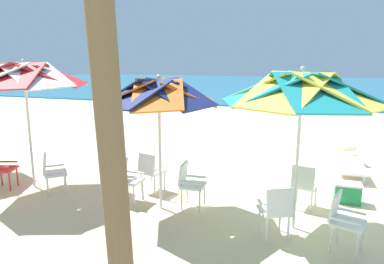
{
  "coord_description": "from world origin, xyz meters",
  "views": [
    {
      "loc": [
        -0.49,
        -8.18,
        2.79
      ],
      "look_at": [
        -3.34,
        0.02,
        1.0
      ],
      "focal_mm": 33.25,
      "sensor_mm": 36.0,
      "label": 1
    }
  ],
  "objects_px": {
    "beach_umbrella_1": "(159,94)",
    "palm_tree_2": "(106,17)",
    "plastic_chair_3": "(151,170)",
    "beach_umbrella_0": "(302,90)",
    "cooler_box": "(348,193)",
    "plastic_chair_5": "(190,182)",
    "plastic_chair_6": "(1,167)",
    "plastic_chair_1": "(304,184)",
    "sun_lounger_1": "(348,161)",
    "plastic_chair_4": "(127,177)",
    "beach_umbrella_2": "(24,76)",
    "plastic_chair_0": "(344,218)",
    "plastic_chair_7": "(52,171)",
    "plastic_chair_2": "(276,209)"
  },
  "relations": [
    {
      "from": "plastic_chair_4",
      "to": "sun_lounger_1",
      "type": "xyz_separation_m",
      "value": [
        4.29,
        3.52,
        -0.22
      ]
    },
    {
      "from": "beach_umbrella_2",
      "to": "sun_lounger_1",
      "type": "bearing_deg",
      "value": 27.44
    },
    {
      "from": "plastic_chair_3",
      "to": "palm_tree_2",
      "type": "bearing_deg",
      "value": -68.66
    },
    {
      "from": "beach_umbrella_1",
      "to": "plastic_chair_4",
      "type": "distance_m",
      "value": 1.85
    },
    {
      "from": "plastic_chair_1",
      "to": "sun_lounger_1",
      "type": "height_order",
      "value": "plastic_chair_1"
    },
    {
      "from": "plastic_chair_2",
      "to": "palm_tree_2",
      "type": "relative_size",
      "value": 0.18
    },
    {
      "from": "plastic_chair_0",
      "to": "plastic_chair_4",
      "type": "height_order",
      "value": "same"
    },
    {
      "from": "plastic_chair_7",
      "to": "plastic_chair_0",
      "type": "bearing_deg",
      "value": -4.31
    },
    {
      "from": "plastic_chair_0",
      "to": "plastic_chair_4",
      "type": "xyz_separation_m",
      "value": [
        -3.92,
        0.58,
        0.0
      ]
    },
    {
      "from": "beach_umbrella_1",
      "to": "plastic_chair_2",
      "type": "bearing_deg",
      "value": -12.34
    },
    {
      "from": "plastic_chair_1",
      "to": "beach_umbrella_0",
      "type": "bearing_deg",
      "value": -97.62
    },
    {
      "from": "beach_umbrella_0",
      "to": "plastic_chair_2",
      "type": "relative_size",
      "value": 3.1
    },
    {
      "from": "beach_umbrella_1",
      "to": "cooler_box",
      "type": "height_order",
      "value": "beach_umbrella_1"
    },
    {
      "from": "beach_umbrella_0",
      "to": "beach_umbrella_2",
      "type": "bearing_deg",
      "value": 178.41
    },
    {
      "from": "beach_umbrella_1",
      "to": "plastic_chair_3",
      "type": "relative_size",
      "value": 2.91
    },
    {
      "from": "beach_umbrella_1",
      "to": "cooler_box",
      "type": "bearing_deg",
      "value": 23.57
    },
    {
      "from": "palm_tree_2",
      "to": "plastic_chair_0",
      "type": "bearing_deg",
      "value": 49.64
    },
    {
      "from": "plastic_chair_4",
      "to": "palm_tree_2",
      "type": "height_order",
      "value": "palm_tree_2"
    },
    {
      "from": "plastic_chair_5",
      "to": "sun_lounger_1",
      "type": "height_order",
      "value": "plastic_chair_5"
    },
    {
      "from": "beach_umbrella_1",
      "to": "sun_lounger_1",
      "type": "relative_size",
      "value": 1.16
    },
    {
      "from": "plastic_chair_2",
      "to": "plastic_chair_6",
      "type": "height_order",
      "value": "same"
    },
    {
      "from": "beach_umbrella_2",
      "to": "plastic_chair_7",
      "type": "xyz_separation_m",
      "value": [
        0.7,
        -0.21,
        -1.94
      ]
    },
    {
      "from": "plastic_chair_1",
      "to": "sun_lounger_1",
      "type": "bearing_deg",
      "value": 70.42
    },
    {
      "from": "plastic_chair_2",
      "to": "cooler_box",
      "type": "bearing_deg",
      "value": 58.46
    },
    {
      "from": "beach_umbrella_2",
      "to": "plastic_chair_6",
      "type": "height_order",
      "value": "beach_umbrella_2"
    },
    {
      "from": "plastic_chair_2",
      "to": "palm_tree_2",
      "type": "height_order",
      "value": "palm_tree_2"
    },
    {
      "from": "plastic_chair_6",
      "to": "plastic_chair_0",
      "type": "bearing_deg",
      "value": -2.61
    },
    {
      "from": "plastic_chair_3",
      "to": "palm_tree_2",
      "type": "height_order",
      "value": "palm_tree_2"
    },
    {
      "from": "beach_umbrella_0",
      "to": "plastic_chair_3",
      "type": "distance_m",
      "value": 3.56
    },
    {
      "from": "beach_umbrella_0",
      "to": "plastic_chair_0",
      "type": "xyz_separation_m",
      "value": [
        0.72,
        -0.48,
        -1.83
      ]
    },
    {
      "from": "plastic_chair_2",
      "to": "beach_umbrella_0",
      "type": "bearing_deg",
      "value": 61.22
    },
    {
      "from": "sun_lounger_1",
      "to": "cooler_box",
      "type": "xyz_separation_m",
      "value": [
        -0.15,
        -2.14,
        -0.08
      ]
    },
    {
      "from": "beach_umbrella_1",
      "to": "plastic_chair_3",
      "type": "distance_m",
      "value": 1.91
    },
    {
      "from": "beach_umbrella_1",
      "to": "cooler_box",
      "type": "relative_size",
      "value": 5.04
    },
    {
      "from": "plastic_chair_5",
      "to": "cooler_box",
      "type": "bearing_deg",
      "value": 23.12
    },
    {
      "from": "sun_lounger_1",
      "to": "cooler_box",
      "type": "bearing_deg",
      "value": -94.12
    },
    {
      "from": "plastic_chair_4",
      "to": "beach_umbrella_2",
      "type": "height_order",
      "value": "beach_umbrella_2"
    },
    {
      "from": "beach_umbrella_0",
      "to": "plastic_chair_4",
      "type": "height_order",
      "value": "beach_umbrella_0"
    },
    {
      "from": "sun_lounger_1",
      "to": "plastic_chair_4",
      "type": "bearing_deg",
      "value": -140.64
    },
    {
      "from": "plastic_chair_6",
      "to": "sun_lounger_1",
      "type": "distance_m",
      "value": 8.17
    },
    {
      "from": "beach_umbrella_1",
      "to": "beach_umbrella_0",
      "type": "bearing_deg",
      "value": -0.19
    },
    {
      "from": "plastic_chair_1",
      "to": "sun_lounger_1",
      "type": "relative_size",
      "value": 0.4
    },
    {
      "from": "plastic_chair_1",
      "to": "plastic_chair_2",
      "type": "xyz_separation_m",
      "value": [
        -0.38,
        -1.35,
        0.0
      ]
    },
    {
      "from": "beach_umbrella_2",
      "to": "plastic_chair_4",
      "type": "bearing_deg",
      "value": -1.29
    },
    {
      "from": "plastic_chair_3",
      "to": "plastic_chair_2",
      "type": "bearing_deg",
      "value": -23.44
    },
    {
      "from": "plastic_chair_0",
      "to": "cooler_box",
      "type": "xyz_separation_m",
      "value": [
        0.22,
        1.96,
        -0.3
      ]
    },
    {
      "from": "plastic_chair_0",
      "to": "plastic_chair_6",
      "type": "bearing_deg",
      "value": 177.39
    },
    {
      "from": "plastic_chair_0",
      "to": "plastic_chair_7",
      "type": "bearing_deg",
      "value": 175.69
    },
    {
      "from": "plastic_chair_5",
      "to": "plastic_chair_6",
      "type": "bearing_deg",
      "value": -174.33
    },
    {
      "from": "beach_umbrella_1",
      "to": "palm_tree_2",
      "type": "relative_size",
      "value": 0.51
    }
  ]
}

